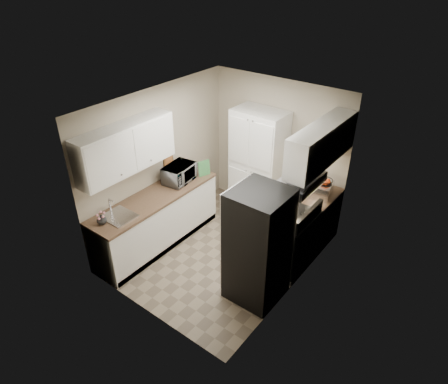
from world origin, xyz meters
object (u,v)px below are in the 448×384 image
at_px(toaster_oven, 322,190).
at_px(electric_range, 288,240).
at_px(pantry_cabinet, 258,165).
at_px(microwave, 179,173).
at_px(refrigerator, 258,246).
at_px(wine_bottle, 182,168).

bearing_deg(toaster_oven, electric_range, -107.89).
xyz_separation_m(pantry_cabinet, microwave, (-0.80, -1.16, 0.07)).
xyz_separation_m(pantry_cabinet, refrigerator, (1.14, -1.73, -0.15)).
height_order(refrigerator, wine_bottle, refrigerator).
bearing_deg(electric_range, pantry_cabinet, 141.78).
height_order(pantry_cabinet, electric_range, pantry_cabinet).
bearing_deg(electric_range, toaster_oven, 82.20).
relative_size(electric_range, toaster_oven, 3.02).
distance_m(pantry_cabinet, wine_bottle, 1.33).
height_order(microwave, wine_bottle, microwave).
relative_size(refrigerator, toaster_oven, 4.54).
bearing_deg(pantry_cabinet, electric_range, -38.22).
bearing_deg(electric_range, wine_bottle, -178.86).
xyz_separation_m(wine_bottle, toaster_oven, (2.20, 0.82, -0.03)).
height_order(electric_range, refrigerator, refrigerator).
bearing_deg(refrigerator, pantry_cabinet, 123.46).
xyz_separation_m(refrigerator, wine_bottle, (-2.06, 0.76, 0.21)).
distance_m(electric_range, wine_bottle, 2.17).
height_order(pantry_cabinet, microwave, pantry_cabinet).
xyz_separation_m(microwave, wine_bottle, (-0.12, 0.20, -0.01)).
xyz_separation_m(refrigerator, microwave, (-1.94, 0.56, 0.22)).
distance_m(wine_bottle, toaster_oven, 2.35).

